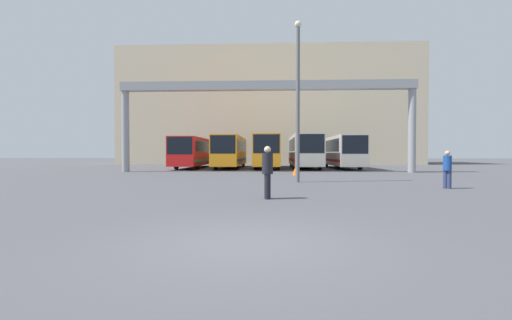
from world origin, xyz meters
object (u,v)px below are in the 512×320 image
bus_slot_3 (304,150)px  traffic_cone (295,171)px  bus_slot_1 (231,150)px  bus_slot_2 (267,150)px  bus_slot_0 (195,151)px  bus_slot_4 (342,150)px  pedestrian_mid_right (267,171)px  pedestrian_near_right (447,168)px  lamp_post (298,95)px

bus_slot_3 → traffic_cone: (-1.68, -11.16, -1.59)m
bus_slot_1 → bus_slot_2: (3.80, 0.21, 0.04)m
bus_slot_0 → bus_slot_4: bearing=-2.1°
bus_slot_1 → bus_slot_2: 3.80m
bus_slot_3 → bus_slot_4: 3.80m
pedestrian_mid_right → bus_slot_0: bearing=-168.5°
bus_slot_1 → pedestrian_near_right: (11.87, -20.19, -0.98)m
bus_slot_0 → bus_slot_1: (3.80, -0.34, 0.08)m
bus_slot_3 → traffic_cone: bearing=-98.6°
bus_slot_4 → lamp_post: (-5.77, -16.97, 2.78)m
bus_slot_0 → bus_slot_2: size_ratio=1.02×
bus_slot_2 → bus_slot_4: bus_slot_2 is taller
pedestrian_mid_right → lamp_post: 7.81m
pedestrian_mid_right → pedestrian_near_right: bearing=109.0°
bus_slot_0 → bus_slot_1: bus_slot_1 is taller
pedestrian_mid_right → pedestrian_near_right: pedestrian_mid_right is taller
pedestrian_mid_right → bus_slot_2: bearing=174.1°
bus_slot_0 → pedestrian_mid_right: size_ratio=6.97×
bus_slot_1 → bus_slot_4: bus_slot_1 is taller
bus_slot_3 → pedestrian_near_right: (4.28, -19.97, -1.02)m
bus_slot_1 → pedestrian_near_right: bus_slot_1 is taller
bus_slot_0 → pedestrian_near_right: bus_slot_0 is taller
bus_slot_1 → pedestrian_near_right: 23.44m
bus_slot_0 → bus_slot_3: bus_slot_3 is taller
bus_slot_2 → pedestrian_mid_right: bus_slot_2 is taller
bus_slot_0 → bus_slot_2: bus_slot_2 is taller
bus_slot_4 → pedestrian_near_right: 20.01m
pedestrian_near_right → bus_slot_4: bearing=130.1°
pedestrian_mid_right → traffic_cone: size_ratio=2.87×
bus_slot_3 → pedestrian_near_right: 20.45m
bus_slot_4 → traffic_cone: size_ratio=18.22×
bus_slot_4 → traffic_cone: (-5.48, -11.17, -1.53)m
bus_slot_2 → bus_slot_4: bearing=-3.2°
bus_slot_4 → pedestrian_mid_right: bearing=-107.1°
bus_slot_2 → bus_slot_4: (7.59, -0.42, -0.05)m
lamp_post → traffic_cone: bearing=87.2°
bus_slot_0 → bus_slot_4: size_ratio=1.10×
bus_slot_2 → pedestrian_mid_right: (0.30, -24.12, -0.95)m
traffic_cone → lamp_post: lamp_post is taller
bus_slot_1 → bus_slot_2: bus_slot_2 is taller
pedestrian_near_right → bus_slot_3: bearing=140.8°
bus_slot_0 → lamp_post: (9.42, -17.53, 2.85)m
traffic_cone → lamp_post: (-0.29, -5.81, 4.31)m
bus_slot_3 → bus_slot_4: bus_slot_3 is taller
bus_slot_0 → pedestrian_near_right: size_ratio=7.49×
traffic_cone → bus_slot_2: bearing=100.4°
bus_slot_1 → traffic_cone: size_ratio=18.91×
bus_slot_0 → pedestrian_mid_right: (7.89, -24.25, -0.83)m
pedestrian_mid_right → traffic_cone: bearing=165.2°
bus_slot_2 → pedestrian_mid_right: bearing=-89.3°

